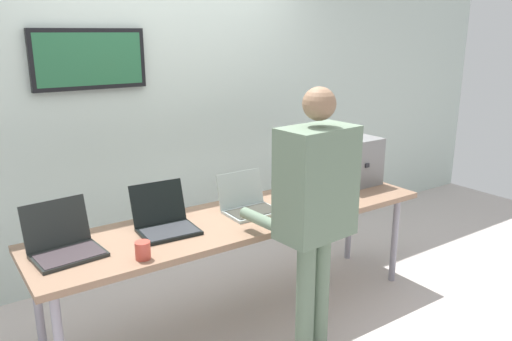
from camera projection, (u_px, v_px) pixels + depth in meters
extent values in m
cube|color=beige|center=(243.00, 317.00, 3.54)|extent=(8.00, 8.00, 0.04)
cube|color=silver|center=(165.00, 100.00, 4.06)|extent=(8.00, 0.06, 2.79)
cube|color=black|center=(89.00, 59.00, 3.60)|extent=(0.82, 0.05, 0.43)
cube|color=#28643F|center=(90.00, 59.00, 3.58)|extent=(0.76, 0.02, 0.37)
cube|color=#8E6B53|center=(242.00, 218.00, 3.34)|extent=(2.74, 0.70, 0.04)
cylinder|color=gray|center=(395.00, 239.00, 3.94)|extent=(0.05, 0.05, 0.71)
cylinder|color=gray|center=(39.00, 309.00, 2.95)|extent=(0.05, 0.05, 0.71)
cylinder|color=gray|center=(349.00, 220.00, 4.34)|extent=(0.05, 0.05, 0.71)
cube|color=slate|center=(352.00, 161.00, 3.98)|extent=(0.40, 0.31, 0.38)
cube|color=black|center=(367.00, 166.00, 3.85)|extent=(0.04, 0.01, 0.03)
cube|color=#232725|center=(69.00, 256.00, 2.72)|extent=(0.38, 0.30, 0.02)
cube|color=#332A2E|center=(70.00, 254.00, 2.70)|extent=(0.35, 0.25, 0.00)
cube|color=#232725|center=(56.00, 223.00, 2.80)|extent=(0.36, 0.11, 0.26)
cube|color=white|center=(55.00, 223.00, 2.81)|extent=(0.33, 0.09, 0.23)
cube|color=black|center=(169.00, 232.00, 3.04)|extent=(0.36, 0.29, 0.02)
cube|color=#2C2E33|center=(170.00, 231.00, 3.03)|extent=(0.33, 0.24, 0.00)
cube|color=black|center=(158.00, 203.00, 3.15)|extent=(0.35, 0.11, 0.25)
cube|color=navy|center=(158.00, 203.00, 3.15)|extent=(0.32, 0.09, 0.23)
cube|color=#A9B7B4|center=(252.00, 212.00, 3.37)|extent=(0.35, 0.25, 0.02)
cube|color=#33332C|center=(253.00, 211.00, 3.36)|extent=(0.32, 0.20, 0.00)
cube|color=#A9B7B4|center=(240.00, 189.00, 3.46)|extent=(0.35, 0.07, 0.24)
cube|color=black|center=(240.00, 189.00, 3.46)|extent=(0.32, 0.06, 0.21)
cube|color=#353538|center=(315.00, 196.00, 3.71)|extent=(0.38, 0.24, 0.02)
cube|color=#332B3A|center=(316.00, 195.00, 3.69)|extent=(0.35, 0.19, 0.00)
cube|color=#353538|center=(303.00, 176.00, 3.78)|extent=(0.38, 0.06, 0.23)
cube|color=silver|center=(303.00, 176.00, 3.78)|extent=(0.35, 0.05, 0.20)
cylinder|color=slate|center=(305.00, 301.00, 2.94)|extent=(0.12, 0.12, 0.80)
cylinder|color=slate|center=(320.00, 295.00, 3.02)|extent=(0.12, 0.12, 0.80)
cube|color=slate|center=(317.00, 183.00, 2.79)|extent=(0.46, 0.29, 0.63)
sphere|color=#8F6B50|center=(319.00, 104.00, 2.67)|extent=(0.18, 0.18, 0.18)
cylinder|color=slate|center=(260.00, 220.00, 2.98)|extent=(0.09, 0.32, 0.07)
cylinder|color=slate|center=(301.00, 208.00, 3.18)|extent=(0.09, 0.32, 0.07)
cylinder|color=#C54638|center=(143.00, 250.00, 2.69)|extent=(0.08, 0.08, 0.10)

